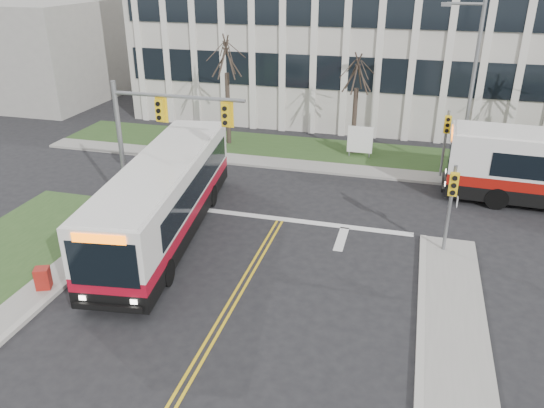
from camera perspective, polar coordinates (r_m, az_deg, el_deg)
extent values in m
plane|color=black|center=(17.95, -5.71, -12.88)|extent=(120.00, 120.00, 0.00)
cube|color=#9E9B93|center=(30.40, 13.49, 3.07)|extent=(44.00, 1.60, 0.14)
cube|color=#2E4B20|center=(33.03, 13.73, 4.77)|extent=(44.00, 5.00, 0.12)
cube|color=beige|center=(43.48, 15.33, 17.36)|extent=(40.00, 16.00, 12.00)
cube|color=#9E9B93|center=(50.70, -24.07, 14.80)|extent=(12.00, 12.00, 8.00)
cylinder|color=slate|center=(25.27, -15.91, 5.71)|extent=(0.22, 0.22, 6.20)
cylinder|color=slate|center=(23.18, -10.13, 11.31)|extent=(6.00, 0.16, 0.16)
cube|color=yellow|center=(23.54, -11.97, 9.85)|extent=(0.34, 0.24, 0.92)
cube|color=yellow|center=(22.36, -4.98, 9.52)|extent=(0.34, 0.24, 0.92)
cylinder|color=slate|center=(22.19, 18.51, -0.64)|extent=(0.14, 0.14, 3.80)
cube|color=yellow|center=(21.54, 18.95, 2.03)|extent=(0.34, 0.24, 0.92)
cylinder|color=slate|center=(30.13, 18.04, 6.04)|extent=(0.14, 0.14, 3.80)
cube|color=yellow|center=(29.60, 18.35, 8.12)|extent=(0.34, 0.24, 0.92)
cylinder|color=slate|center=(30.20, 20.60, 11.07)|extent=(0.20, 0.20, 9.20)
cylinder|color=slate|center=(29.52, 20.10, 19.58)|extent=(1.80, 0.14, 0.14)
cube|color=slate|center=(29.48, 18.25, 19.72)|extent=(0.50, 0.25, 0.18)
cylinder|color=slate|center=(32.60, 8.32, 5.78)|extent=(0.08, 0.08, 1.00)
cylinder|color=slate|center=(32.50, 10.42, 5.57)|extent=(0.08, 0.08, 1.00)
cube|color=white|center=(32.33, 9.45, 6.85)|extent=(1.50, 0.12, 1.60)
cylinder|color=#42352B|center=(34.31, -4.75, 10.07)|extent=(0.28, 0.28, 4.62)
cylinder|color=#42352B|center=(32.80, 8.82, 8.70)|extent=(0.28, 0.28, 4.09)
cube|color=maroon|center=(20.94, -23.39, -7.49)|extent=(0.64, 0.61, 0.95)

